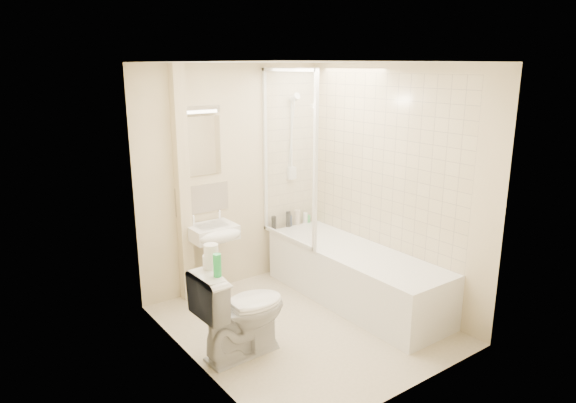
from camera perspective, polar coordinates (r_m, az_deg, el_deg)
floor at (r=4.98m, az=1.76°, el=-13.55°), size 2.50×2.50×0.00m
wall_back at (r=5.55m, az=-6.08°, el=2.62°), size 2.20×0.02×2.40m
wall_left at (r=3.98m, az=-10.73°, el=-2.53°), size 0.02×2.50×2.40m
wall_right at (r=5.26m, az=11.38°, el=1.73°), size 0.02×2.50×2.40m
ceiling at (r=4.38m, az=2.02°, el=15.23°), size 2.20×2.50×0.02m
tile_back at (r=5.90m, az=0.26°, el=5.67°), size 0.70×0.01×1.75m
tile_right at (r=5.28m, az=10.53°, el=4.32°), size 0.01×2.10×1.75m
pipe_boxing at (r=5.22m, az=-11.64°, el=1.60°), size 0.12×0.12×2.40m
splashback at (r=5.40m, az=-9.50°, el=0.30°), size 0.60×0.02×0.30m
mirror at (r=5.29m, az=-9.74°, el=6.07°), size 0.46×0.01×0.60m
strip_light at (r=5.23m, az=-9.81°, el=10.05°), size 0.42×0.07×0.07m
bathtub at (r=5.38m, az=7.44°, el=-8.02°), size 0.70×2.10×0.55m
shower_screen at (r=5.34m, az=0.02°, el=4.95°), size 0.04×0.92×1.80m
shower_fixture at (r=5.84m, az=0.51°, el=6.78°), size 0.10×0.16×0.99m
pedestal_sink at (r=5.32m, az=-8.21°, el=-4.34°), size 0.47×0.45×0.90m
bottle_black_a at (r=5.86m, az=-1.58°, el=-2.41°), size 0.05×0.05×0.16m
bottle_black_b at (r=5.97m, az=0.03°, el=-1.97°), size 0.06×0.06×0.18m
bottle_blue at (r=5.99m, az=0.21°, el=-2.15°), size 0.05×0.05×0.13m
bottle_cream at (r=6.04m, az=1.04°, el=-1.78°), size 0.07×0.07×0.18m
bottle_white_b at (r=6.12m, az=1.94°, el=-1.82°), size 0.06×0.06×0.12m
bottle_green at (r=6.15m, az=2.21°, el=-1.93°), size 0.06×0.06×0.09m
toilet at (r=4.38m, az=-5.17°, el=-11.97°), size 0.50×0.81×0.80m
toilet_roll_lower at (r=4.18m, az=-8.61°, el=-6.63°), size 0.12×0.12×0.11m
toilet_roll_upper at (r=4.12m, az=-8.55°, el=-5.41°), size 0.11×0.11×0.10m
green_bottle at (r=4.00m, az=-7.87°, el=-7.04°), size 0.06×0.06×0.18m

